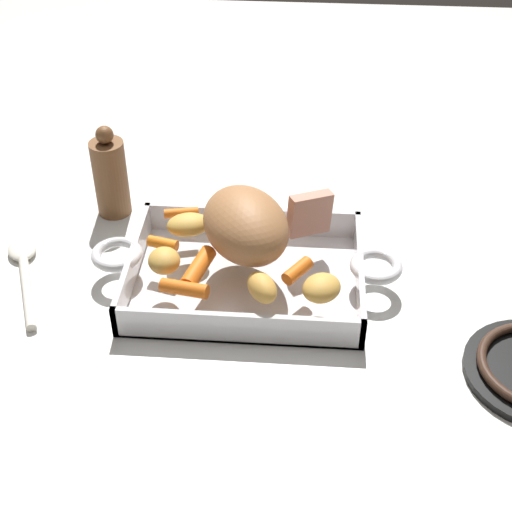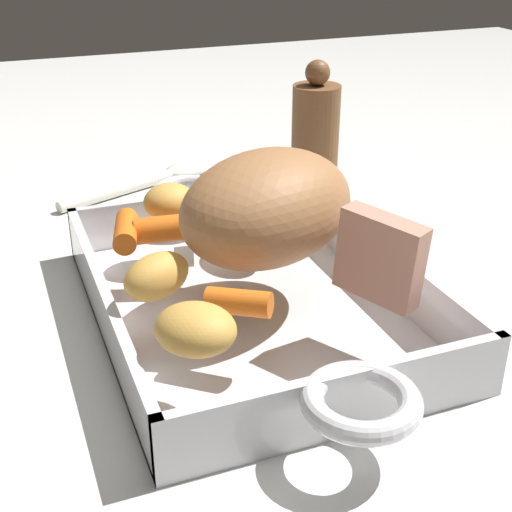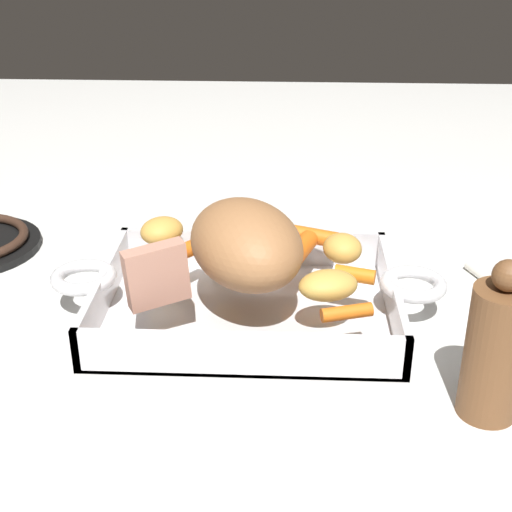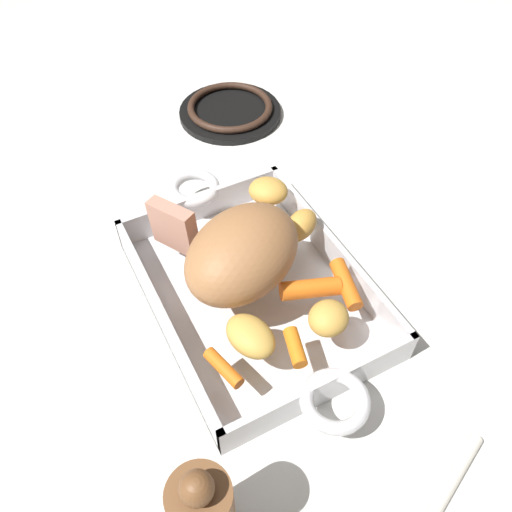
# 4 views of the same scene
# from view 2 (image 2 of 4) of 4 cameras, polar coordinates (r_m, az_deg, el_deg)

# --- Properties ---
(ground_plane) EXTENTS (2.35, 2.35, 0.00)m
(ground_plane) POSITION_cam_2_polar(r_m,az_deg,el_deg) (0.61, -0.37, -4.61)
(ground_plane) COLOR silver
(roasting_dish) EXTENTS (0.45, 0.25, 0.05)m
(roasting_dish) POSITION_cam_2_polar(r_m,az_deg,el_deg) (0.60, -0.37, -3.27)
(roasting_dish) COLOR silver
(roasting_dish) RESTS_ON ground_plane
(pork_roast) EXTENTS (0.17, 0.19, 0.09)m
(pork_roast) POSITION_cam_2_polar(r_m,az_deg,el_deg) (0.57, 1.06, 3.75)
(pork_roast) COLOR #A46E43
(pork_roast) RESTS_ON roasting_dish
(roast_slice_thick) EXTENTS (0.07, 0.05, 0.07)m
(roast_slice_thick) POSITION_cam_2_polar(r_m,az_deg,el_deg) (0.52, 9.85, -0.14)
(roast_slice_thick) COLOR tan
(roast_slice_thick) RESTS_ON roasting_dish
(baby_carrot_southwest) EXTENTS (0.04, 0.05, 0.02)m
(baby_carrot_southwest) POSITION_cam_2_polar(r_m,az_deg,el_deg) (0.51, -1.40, -3.70)
(baby_carrot_southwest) COLOR orange
(baby_carrot_southwest) RESTS_ON roasting_dish
(baby_carrot_short) EXTENTS (0.04, 0.08, 0.03)m
(baby_carrot_short) POSITION_cam_2_polar(r_m,az_deg,el_deg) (0.62, -6.29, 2.27)
(baby_carrot_short) COLOR orange
(baby_carrot_short) RESTS_ON roasting_dish
(baby_carrot_center_left) EXTENTS (0.07, 0.03, 0.02)m
(baby_carrot_center_left) POSITION_cam_2_polar(r_m,az_deg,el_deg) (0.62, -10.32, 1.99)
(baby_carrot_center_left) COLOR orange
(baby_carrot_center_left) RESTS_ON roasting_dish
(baby_carrot_northwest) EXTENTS (0.05, 0.03, 0.02)m
(baby_carrot_northwest) POSITION_cam_2_polar(r_m,az_deg,el_deg) (0.69, -3.16, 4.61)
(baby_carrot_northwest) COLOR orange
(baby_carrot_northwest) RESTS_ON roasting_dish
(baby_carrot_long) EXTENTS (0.05, 0.03, 0.02)m
(baby_carrot_long) POSITION_cam_2_polar(r_m,az_deg,el_deg) (0.70, 3.42, 4.99)
(baby_carrot_long) COLOR orange
(baby_carrot_long) RESTS_ON roasting_dish
(potato_golden_large) EXTENTS (0.07, 0.07, 0.03)m
(potato_golden_large) POSITION_cam_2_polar(r_m,az_deg,el_deg) (0.46, -4.84, -5.82)
(potato_golden_large) COLOR gold
(potato_golden_large) RESTS_ON roasting_dish
(potato_whole) EXTENTS (0.06, 0.07, 0.03)m
(potato_whole) POSITION_cam_2_polar(r_m,az_deg,el_deg) (0.53, -7.91, -1.60)
(potato_whole) COLOR gold
(potato_whole) RESTS_ON roasting_dish
(potato_halved) EXTENTS (0.07, 0.06, 0.03)m
(potato_halved) POSITION_cam_2_polar(r_m,az_deg,el_deg) (0.67, 0.82, 4.67)
(potato_halved) COLOR gold
(potato_halved) RESTS_ON roasting_dish
(potato_near_roast) EXTENTS (0.06, 0.06, 0.03)m
(potato_near_roast) POSITION_cam_2_polar(r_m,az_deg,el_deg) (0.66, -6.93, 4.33)
(potato_near_roast) COLOR gold
(potato_near_roast) RESTS_ON roasting_dish
(serving_spoon) EXTENTS (0.11, 0.21, 0.02)m
(serving_spoon) POSITION_cam_2_polar(r_m,az_deg,el_deg) (0.89, -7.74, 6.19)
(serving_spoon) COLOR white
(serving_spoon) RESTS_ON ground_plane
(pepper_mill) EXTENTS (0.05, 0.05, 0.16)m
(pepper_mill) POSITION_cam_2_polar(r_m,az_deg,el_deg) (0.84, 4.73, 9.35)
(pepper_mill) COLOR brown
(pepper_mill) RESTS_ON ground_plane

